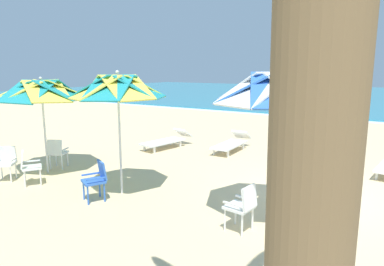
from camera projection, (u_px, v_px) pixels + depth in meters
name	position (u px, v px, depth m)	size (l,w,h in m)	color
ground_plane	(321.00, 195.00, 7.75)	(80.00, 80.00, 0.00)	beige
surf_foam	(371.00, 122.00, 18.29)	(80.00, 0.70, 0.01)	white
beach_umbrella_0	(277.00, 89.00, 6.00)	(2.37, 2.37, 2.88)	silver
plastic_chair_0	(242.00, 205.00, 5.95)	(0.52, 0.50, 0.87)	white
plastic_chair_1	(302.00, 188.00, 6.79)	(0.62, 0.61, 0.87)	white
beach_umbrella_1	(118.00, 88.00, 7.42)	(2.12, 2.12, 2.80)	silver
plastic_chair_2	(96.00, 178.00, 7.39)	(0.59, 0.61, 0.87)	blue
beach_umbrella_2	(41.00, 91.00, 9.06)	(2.51, 2.51, 2.62)	silver
plastic_chair_3	(6.00, 161.00, 8.75)	(0.63, 0.63, 0.87)	white
plastic_chair_4	(29.00, 165.00, 8.36)	(0.61, 0.63, 0.87)	white
plastic_chair_5	(57.00, 152.00, 9.76)	(0.59, 0.61, 0.87)	white
sun_lounger_1	(295.00, 153.00, 10.46)	(0.99, 2.22, 0.62)	white
sun_lounger_2	(232.00, 143.00, 11.90)	(0.67, 2.16, 0.62)	white
sun_lounger_3	(167.00, 140.00, 12.36)	(0.99, 2.22, 0.62)	white
beach_ball	(336.00, 153.00, 11.01)	(0.29, 0.29, 0.29)	blue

